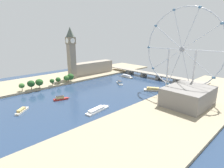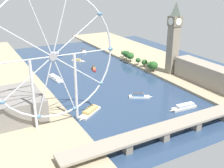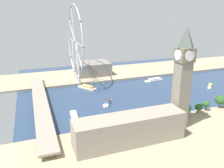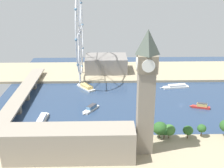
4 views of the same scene
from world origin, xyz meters
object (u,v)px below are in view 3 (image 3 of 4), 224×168
(tour_boat_6, at_px, (74,116))
(tour_boat_4, at_px, (87,87))
(river_bridge, at_px, (41,103))
(ferris_wheel, at_px, (75,42))
(riverside_hall, at_px, (92,68))
(tour_boat_3, at_px, (210,86))
(parliament_block, at_px, (130,129))
(tour_boat_5, at_px, (107,102))
(tour_boat_2, at_px, (154,80))
(clock_tower, at_px, (182,78))
(tour_boat_1, at_px, (184,91))

(tour_boat_6, bearing_deg, tour_boat_4, -19.44)
(river_bridge, bearing_deg, ferris_wheel, -34.91)
(riverside_hall, xyz_separation_m, tour_boat_3, (-120.56, -147.44, -11.77))
(parliament_block, distance_m, tour_boat_5, 92.25)
(ferris_wheel, relative_size, tour_boat_6, 3.54)
(riverside_hall, bearing_deg, ferris_wheel, 130.63)
(ferris_wheel, bearing_deg, tour_boat_2, -106.47)
(clock_tower, xyz_separation_m, ferris_wheel, (180.06, 60.60, 11.56))
(riverside_hall, distance_m, tour_boat_1, 159.12)
(tour_boat_2, height_order, tour_boat_4, tour_boat_4)
(river_bridge, xyz_separation_m, tour_boat_2, (51.02, -179.10, -5.36))
(parliament_block, xyz_separation_m, tour_boat_1, (92.65, -125.30, -12.90))
(tour_boat_1, height_order, tour_boat_4, tour_boat_1)
(river_bridge, xyz_separation_m, tour_boat_3, (-5.82, -240.86, -5.35))
(ferris_wheel, bearing_deg, clock_tower, -161.40)
(clock_tower, xyz_separation_m, riverside_hall, (208.60, 27.34, -38.00))
(clock_tower, xyz_separation_m, river_bridge, (93.86, 120.75, -44.42))
(ferris_wheel, height_order, tour_boat_1, ferris_wheel)
(river_bridge, bearing_deg, tour_boat_6, -138.77)
(clock_tower, relative_size, tour_boat_3, 4.62)
(clock_tower, xyz_separation_m, tour_boat_2, (144.88, -58.35, -49.78))
(tour_boat_1, height_order, tour_boat_3, tour_boat_1)
(riverside_hall, height_order, tour_boat_6, riverside_hall)
(tour_boat_2, bearing_deg, riverside_hall, -45.24)
(river_bridge, bearing_deg, tour_boat_4, -53.12)
(clock_tower, relative_size, ferris_wheel, 0.81)
(riverside_hall, height_order, tour_boat_1, riverside_hall)
(tour_boat_5, bearing_deg, tour_boat_6, -31.26)
(tour_boat_2, relative_size, tour_boat_6, 1.15)
(tour_boat_6, bearing_deg, ferris_wheel, -9.79)
(parliament_block, relative_size, riverside_hall, 1.63)
(river_bridge, distance_m, tour_boat_3, 240.99)
(riverside_hall, distance_m, tour_boat_3, 190.82)
(tour_boat_1, bearing_deg, parliament_block, 54.56)
(riverside_hall, xyz_separation_m, tour_boat_6, (-151.02, 61.62, -11.34))
(river_bridge, bearing_deg, clock_tower, -127.86)
(river_bridge, xyz_separation_m, tour_boat_4, (51.31, -68.39, -5.05))
(clock_tower, relative_size, tour_boat_6, 2.86)
(parliament_block, bearing_deg, tour_boat_5, -7.17)
(ferris_wheel, distance_m, tour_boat_1, 173.63)
(ferris_wheel, distance_m, riverside_hall, 66.16)
(tour_boat_4, distance_m, tour_boat_6, 94.93)
(clock_tower, relative_size, tour_boat_5, 3.77)
(riverside_hall, bearing_deg, tour_boat_6, 157.80)
(tour_boat_1, bearing_deg, ferris_wheel, -18.41)
(clock_tower, distance_m, ferris_wheel, 190.34)
(parliament_block, bearing_deg, riverside_hall, -7.27)
(tour_boat_2, bearing_deg, ferris_wheel, -25.08)
(tour_boat_4, relative_size, tour_boat_5, 1.26)
(tour_boat_3, height_order, tour_boat_5, tour_boat_5)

